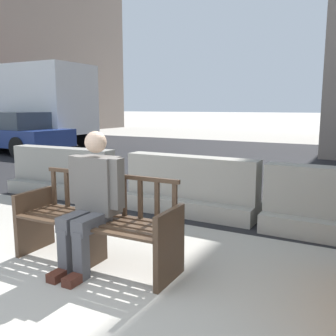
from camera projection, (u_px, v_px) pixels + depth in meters
ground_plane at (29, 335)px, 2.56m from camera, size 200.00×200.00×0.00m
street_asphalt at (286, 164)px, 10.11m from camera, size 120.00×12.00×0.01m
street_bench at (97, 225)px, 3.67m from camera, size 1.70×0.56×0.88m
seated_person at (92, 197)px, 3.58m from camera, size 0.58×0.73×1.31m
jersey_barrier_centre at (191, 190)px, 5.46m from camera, size 2.01×0.71×0.84m
jersey_barrier_left at (63, 176)px, 6.58m from camera, size 2.03×0.77×0.84m
car_sedan_mid at (13, 132)px, 12.60m from camera, size 4.28×1.95×1.36m
delivery_truck at (17, 103)px, 14.69m from camera, size 6.82×2.38×3.05m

